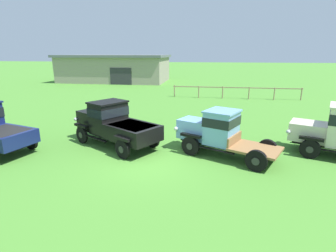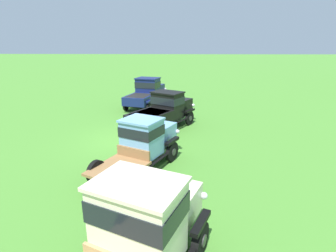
% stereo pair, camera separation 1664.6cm
% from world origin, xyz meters
% --- Properties ---
extents(ground_plane, '(240.00, 240.00, 0.00)m').
position_xyz_m(ground_plane, '(0.00, 0.00, 0.00)').
color(ground_plane, '#47842D').
extents(farm_shed, '(16.84, 9.85, 4.18)m').
position_xyz_m(farm_shed, '(-12.59, 31.09, 2.11)').
color(farm_shed, gray).
rests_on(farm_shed, ground).
extents(paddock_fence, '(12.81, 0.63, 1.23)m').
position_xyz_m(paddock_fence, '(5.25, 16.92, 0.86)').
color(paddock_fence, '#997F60').
rests_on(paddock_fence, ground).
extents(vintage_truck_second_in_line, '(5.14, 4.03, 2.19)m').
position_xyz_m(vintage_truck_second_in_line, '(-2.07, 1.76, 1.12)').
color(vintage_truck_second_in_line, black).
rests_on(vintage_truck_second_in_line, ground).
extents(vintage_truck_midrow_center, '(4.85, 3.38, 2.09)m').
position_xyz_m(vintage_truck_midrow_center, '(3.04, 1.24, 1.11)').
color(vintage_truck_midrow_center, black).
rests_on(vintage_truck_midrow_center, ground).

